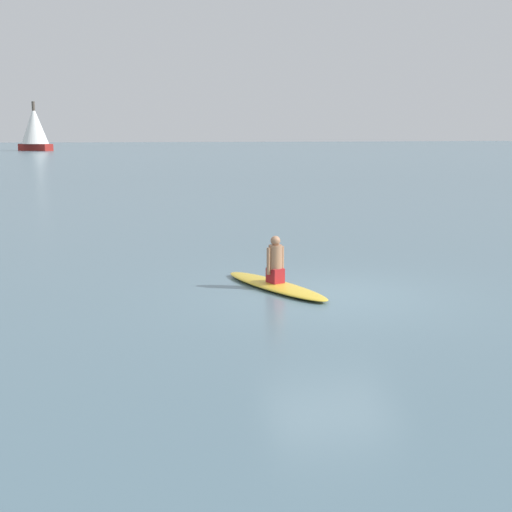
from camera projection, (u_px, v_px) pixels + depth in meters
name	position (u px, v px, depth m)	size (l,w,h in m)	color
ground_plane	(332.00, 296.00, 13.38)	(400.00, 400.00, 0.00)	slate
surfboard	(275.00, 286.00, 13.96)	(3.20, 0.68, 0.13)	gold
person_paddler	(275.00, 262.00, 13.87)	(0.41, 0.38, 0.95)	#A51E23
sailboat_near_right	(34.00, 127.00, 113.56)	(6.10, 6.10, 7.91)	maroon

